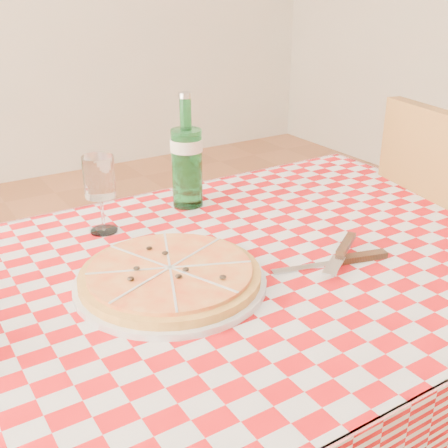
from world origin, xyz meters
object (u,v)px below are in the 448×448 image
at_px(dining_table, 248,302).
at_px(water_bottle, 187,151).
at_px(wine_glass, 101,195).
at_px(pizza_plate, 170,274).

distance_m(dining_table, water_bottle, 0.40).
bearing_deg(wine_glass, water_bottle, 9.51).
bearing_deg(dining_table, water_bottle, 82.87).
bearing_deg(wine_glass, pizza_plate, -86.95).
relative_size(water_bottle, wine_glass, 1.60).
bearing_deg(pizza_plate, dining_table, 2.28).
distance_m(water_bottle, wine_glass, 0.24).
relative_size(pizza_plate, water_bottle, 1.27).
bearing_deg(water_bottle, dining_table, -97.13).
height_order(pizza_plate, water_bottle, water_bottle).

